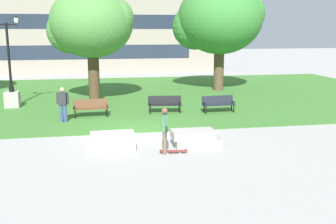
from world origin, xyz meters
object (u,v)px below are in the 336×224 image
object	(u,v)px
park_bench_far_right	(218,103)
skateboard	(173,151)
concrete_block_left	(195,138)
park_bench_near_left	(165,103)
park_bench_far_left	(91,107)
person_skateboarder	(165,128)
concrete_block_center	(112,141)
person_bystander_near_lawn	(63,103)
lamp_post_right	(12,89)

from	to	relation	value
park_bench_far_right	skateboard	bearing A→B (deg)	-119.61
concrete_block_left	park_bench_near_left	size ratio (longest dim) A/B	1.04
skateboard	park_bench_far_left	bearing A→B (deg)	114.38
park_bench_far_left	park_bench_far_right	world-z (taller)	same
park_bench_near_left	park_bench_far_right	size ratio (longest dim) A/B	1.01
person_skateboarder	skateboard	distance (m)	0.95
concrete_block_center	person_bystander_near_lawn	distance (m)	5.33
concrete_block_center	skateboard	distance (m)	2.41
skateboard	lamp_post_right	size ratio (longest dim) A/B	0.20
person_skateboarder	park_bench_far_right	world-z (taller)	person_skateboarder
concrete_block_center	lamp_post_right	size ratio (longest dim) A/B	0.35
concrete_block_center	person_skateboarder	distance (m)	2.19
person_skateboarder	park_bench_far_left	distance (m)	7.27
park_bench_far_left	park_bench_far_right	distance (m)	6.83
park_bench_far_right	lamp_post_right	xyz separation A→B (m)	(-11.36, 3.53, 0.53)
person_skateboarder	park_bench_near_left	size ratio (longest dim) A/B	0.93
skateboard	park_bench_far_left	xyz separation A→B (m)	(-3.06, 6.76, 0.45)
concrete_block_center	person_skateboarder	xyz separation A→B (m)	(1.89, -0.89, 0.67)
person_skateboarder	concrete_block_left	bearing A→B (deg)	28.91
park_bench_near_left	park_bench_far_right	bearing A→B (deg)	-8.96
person_skateboarder	park_bench_far_right	xyz separation A→B (m)	(4.09, 6.60, -0.44)
park_bench_near_left	concrete_block_center	bearing A→B (deg)	-116.66
concrete_block_center	park_bench_far_right	size ratio (longest dim) A/B	0.98
concrete_block_center	park_bench_far_right	distance (m)	8.27
concrete_block_left	park_bench_far_left	xyz separation A→B (m)	(-4.08, 5.98, 0.23)
concrete_block_left	person_bystander_near_lawn	distance (m)	7.37
skateboard	park_bench_far_right	size ratio (longest dim) A/B	0.57
park_bench_near_left	park_bench_far_left	bearing A→B (deg)	-175.18
lamp_post_right	person_bystander_near_lawn	distance (m)	5.46
person_skateboarder	person_bystander_near_lawn	world-z (taller)	person_bystander_near_lawn
concrete_block_left	person_bystander_near_lawn	xyz separation A→B (m)	(-5.38, 4.98, 0.68)
concrete_block_left	lamp_post_right	distance (m)	12.76
concrete_block_center	park_bench_near_left	distance (m)	6.90
skateboard	person_bystander_near_lawn	bearing A→B (deg)	127.16
person_skateboarder	park_bench_near_left	world-z (taller)	person_skateboarder
concrete_block_center	person_skateboarder	size ratio (longest dim) A/B	1.05
skateboard	person_bystander_near_lawn	world-z (taller)	person_bystander_near_lawn
person_skateboarder	lamp_post_right	xyz separation A→B (m)	(-7.27, 10.12, 0.09)
concrete_block_center	lamp_post_right	distance (m)	10.71
person_bystander_near_lawn	lamp_post_right	bearing A→B (deg)	126.24
lamp_post_right	person_bystander_near_lawn	world-z (taller)	lamp_post_right
park_bench_far_left	concrete_block_left	bearing A→B (deg)	-55.70
person_skateboarder	park_bench_near_left	xyz separation A→B (m)	(1.20, 7.05, -0.44)
park_bench_near_left	park_bench_far_left	xyz separation A→B (m)	(-3.94, -0.33, 0.00)
person_skateboarder	lamp_post_right	world-z (taller)	lamp_post_right
park_bench_far_left	person_skateboarder	bearing A→B (deg)	-67.80
skateboard	person_skateboarder	bearing A→B (deg)	173.33
concrete_block_left	person_skateboarder	world-z (taller)	person_skateboarder
concrete_block_center	lamp_post_right	world-z (taller)	lamp_post_right
skateboard	park_bench_far_right	world-z (taller)	park_bench_far_right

